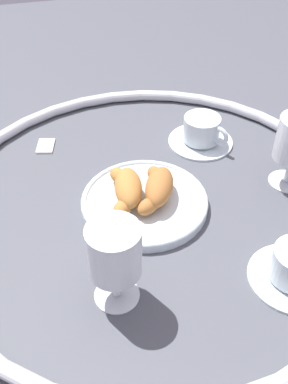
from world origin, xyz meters
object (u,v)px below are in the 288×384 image
coffee_cup_far (202,132)px  juice_glass_right (114,254)px  croissant_large (158,188)px  croissant_small (127,189)px  pastry_plate (144,200)px  sugar_packet (45,145)px

coffee_cup_far → juice_glass_right: (-0.34, 0.25, 0.07)m
croissant_large → croissant_small: size_ratio=0.92×
pastry_plate → juice_glass_right: 0.22m
croissant_large → sugar_packet: bearing=38.7°
pastry_plate → coffee_cup_far: bearing=-46.0°
pastry_plate → sugar_packet: 0.27m
pastry_plate → sugar_packet: pastry_plate is taller
croissant_small → croissant_large: bearing=-102.4°
coffee_cup_far → sugar_packet: 0.33m
croissant_large → croissant_small: bearing=77.6°
croissant_large → juice_glass_right: juice_glass_right is taller
juice_glass_right → sugar_packet: size_ratio=2.80×
pastry_plate → croissant_small: (0.01, 0.03, 0.03)m
pastry_plate → croissant_small: size_ratio=1.67×
coffee_cup_far → sugar_packet: size_ratio=2.72×
croissant_small → juice_glass_right: bearing=163.4°
juice_glass_right → coffee_cup_far: bearing=-36.3°
pastry_plate → coffee_cup_far: size_ratio=1.67×
croissant_large → juice_glass_right: (-0.18, 0.11, 0.06)m
croissant_small → pastry_plate: bearing=-102.8°
croissant_small → coffee_cup_far: same height
croissant_large → coffee_cup_far: same height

